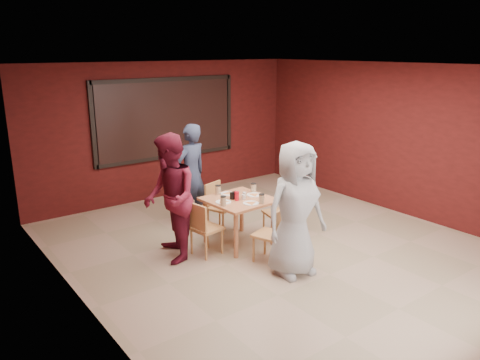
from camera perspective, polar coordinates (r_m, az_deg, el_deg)
floor at (r=7.48m, az=4.49°, el=-8.27°), size 7.00×7.00×0.00m
window_blinds at (r=9.79m, az=-8.85°, el=7.40°), size 3.00×0.02×1.50m
dining_table at (r=7.40m, az=-0.12°, el=-2.97°), size 1.02×1.02×0.91m
chair_front at (r=6.84m, az=4.08°, el=-6.34°), size 0.51×0.51×0.83m
chair_back at (r=8.05m, az=-2.71°, el=-2.90°), size 0.50×0.50×0.83m
chair_left at (r=7.06m, az=-4.54°, el=-5.59°), size 0.47×0.47×0.84m
chair_right at (r=7.87m, az=4.89°, el=-3.55°), size 0.46×0.46×0.79m
diner_front at (r=6.39m, az=6.75°, el=-3.57°), size 0.97×0.68×1.88m
diner_back at (r=8.33m, az=-5.99°, el=0.75°), size 0.73×0.55×1.79m
diner_left at (r=6.85m, az=-8.55°, el=-2.24°), size 0.98×1.10×1.89m
diner_right at (r=8.00m, az=7.20°, el=-0.96°), size 0.66×1.03×1.52m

